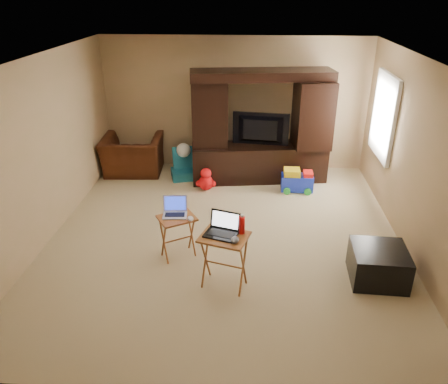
# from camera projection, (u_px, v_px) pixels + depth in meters

# --- Properties ---
(floor) EXTENTS (5.50, 5.50, 0.00)m
(floor) POSITION_uv_depth(u_px,v_px,m) (225.00, 235.00, 6.37)
(floor) COLOR beige
(floor) RESTS_ON ground
(ceiling) EXTENTS (5.50, 5.50, 0.00)m
(ceiling) POSITION_uv_depth(u_px,v_px,m) (225.00, 59.00, 5.30)
(ceiling) COLOR silver
(ceiling) RESTS_ON ground
(wall_back) EXTENTS (5.00, 0.00, 5.00)m
(wall_back) POSITION_uv_depth(u_px,v_px,m) (235.00, 104.00, 8.31)
(wall_back) COLOR tan
(wall_back) RESTS_ON ground
(wall_front) EXTENTS (5.00, 0.00, 5.00)m
(wall_front) POSITION_uv_depth(u_px,v_px,m) (201.00, 281.00, 3.36)
(wall_front) COLOR tan
(wall_front) RESTS_ON ground
(wall_left) EXTENTS (0.00, 5.50, 5.50)m
(wall_left) POSITION_uv_depth(u_px,v_px,m) (44.00, 151.00, 5.99)
(wall_left) COLOR tan
(wall_left) RESTS_ON ground
(wall_right) EXTENTS (0.00, 5.50, 5.50)m
(wall_right) POSITION_uv_depth(u_px,v_px,m) (416.00, 160.00, 5.68)
(wall_right) COLOR tan
(wall_right) RESTS_ON ground
(window_pane) EXTENTS (0.00, 1.20, 1.20)m
(window_pane) POSITION_uv_depth(u_px,v_px,m) (385.00, 116.00, 7.01)
(window_pane) COLOR white
(window_pane) RESTS_ON ground
(window_frame) EXTENTS (0.06, 1.14, 1.34)m
(window_frame) POSITION_uv_depth(u_px,v_px,m) (384.00, 116.00, 7.01)
(window_frame) COLOR white
(window_frame) RESTS_ON ground
(entertainment_center) EXTENTS (2.52, 0.95, 2.01)m
(entertainment_center) POSITION_uv_depth(u_px,v_px,m) (260.00, 127.00, 7.81)
(entertainment_center) COLOR black
(entertainment_center) RESTS_ON floor
(television) EXTENTS (1.03, 0.26, 0.59)m
(television) POSITION_uv_depth(u_px,v_px,m) (260.00, 130.00, 7.78)
(television) COLOR black
(television) RESTS_ON entertainment_center
(recliner) EXTENTS (1.17, 1.04, 0.72)m
(recliner) POSITION_uv_depth(u_px,v_px,m) (133.00, 155.00, 8.35)
(recliner) COLOR #47240F
(recliner) RESTS_ON floor
(child_rocker) EXTENTS (0.55, 0.59, 0.57)m
(child_rocker) POSITION_uv_depth(u_px,v_px,m) (183.00, 164.00, 8.14)
(child_rocker) COLOR #16647D
(child_rocker) RESTS_ON floor
(plush_toy) EXTENTS (0.37, 0.31, 0.41)m
(plush_toy) POSITION_uv_depth(u_px,v_px,m) (206.00, 179.00, 7.71)
(plush_toy) COLOR red
(plush_toy) RESTS_ON floor
(push_toy) EXTENTS (0.57, 0.41, 0.42)m
(push_toy) POSITION_uv_depth(u_px,v_px,m) (297.00, 180.00, 7.66)
(push_toy) COLOR #1C34E3
(push_toy) RESTS_ON floor
(ottoman) EXTENTS (0.69, 0.69, 0.42)m
(ottoman) POSITION_uv_depth(u_px,v_px,m) (378.00, 265.00, 5.35)
(ottoman) COLOR black
(ottoman) RESTS_ON floor
(tray_table_left) EXTENTS (0.58, 0.55, 0.59)m
(tray_table_left) POSITION_uv_depth(u_px,v_px,m) (178.00, 237.00, 5.77)
(tray_table_left) COLOR #AB5229
(tray_table_left) RESTS_ON floor
(tray_table_right) EXTENTS (0.64, 0.56, 0.70)m
(tray_table_right) POSITION_uv_depth(u_px,v_px,m) (224.00, 261.00, 5.17)
(tray_table_right) COLOR brown
(tray_table_right) RESTS_ON floor
(laptop_left) EXTENTS (0.33, 0.29, 0.24)m
(laptop_left) POSITION_uv_depth(u_px,v_px,m) (174.00, 208.00, 5.62)
(laptop_left) COLOR silver
(laptop_left) RESTS_ON tray_table_left
(laptop_right) EXTENTS (0.44, 0.39, 0.24)m
(laptop_right) POSITION_uv_depth(u_px,v_px,m) (221.00, 226.00, 4.99)
(laptop_right) COLOR black
(laptop_right) RESTS_ON tray_table_right
(mouse_left) EXTENTS (0.11, 0.14, 0.05)m
(mouse_left) POSITION_uv_depth(u_px,v_px,m) (190.00, 219.00, 5.56)
(mouse_left) COLOR silver
(mouse_left) RESTS_ON tray_table_left
(mouse_right) EXTENTS (0.10, 0.15, 0.06)m
(mouse_right) POSITION_uv_depth(u_px,v_px,m) (235.00, 240.00, 4.89)
(mouse_right) COLOR #45444A
(mouse_right) RESTS_ON tray_table_right
(water_bottle) EXTENTS (0.07, 0.07, 0.21)m
(water_bottle) POSITION_uv_depth(u_px,v_px,m) (242.00, 225.00, 5.03)
(water_bottle) COLOR red
(water_bottle) RESTS_ON tray_table_right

